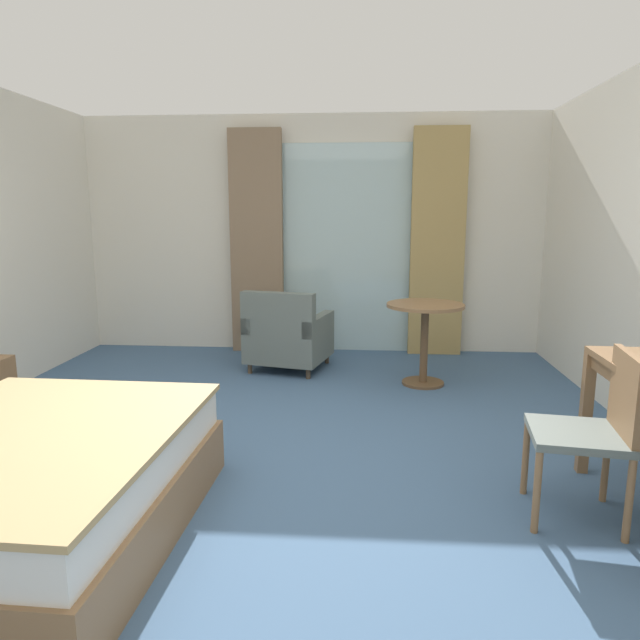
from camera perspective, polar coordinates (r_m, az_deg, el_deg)
ground at (r=3.54m, az=-5.73°, el=-15.94°), size 5.67×7.13×0.10m
wall_back at (r=6.45m, az=-0.80°, el=8.48°), size 5.27×0.12×2.58m
balcony_glass_door at (r=6.35m, az=2.64°, el=7.04°), size 1.52×0.02×2.27m
curtain_panel_left at (r=6.36m, az=-6.33°, el=7.66°), size 0.57×0.10×2.42m
curtain_panel_right at (r=6.30m, az=11.64°, el=7.48°), size 0.57×0.10×2.42m
desk_chair at (r=3.18m, az=25.73°, el=-9.46°), size 0.50×0.50×0.87m
armchair_by_window at (r=5.64m, az=-3.25°, el=-1.70°), size 0.86×0.86×0.80m
round_cafe_table at (r=5.18m, az=10.42°, el=-0.49°), size 0.69×0.69×0.74m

